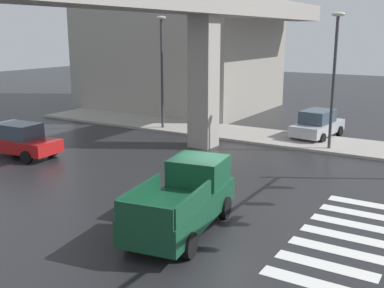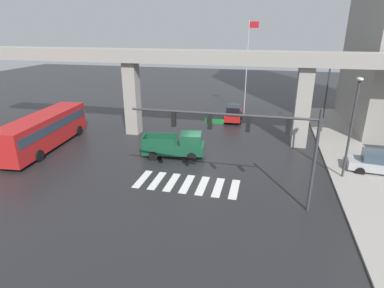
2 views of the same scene
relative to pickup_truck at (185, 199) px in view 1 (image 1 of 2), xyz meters
name	(u,v)px [view 1 (image 1 of 2)]	position (x,y,z in m)	size (l,w,h in m)	color
ground_plane	(211,208)	(2.01, 0.14, -0.99)	(120.00, 120.00, 0.00)	#232326
crosswalk_stripes	(346,236)	(2.01, -4.65, -0.98)	(7.15, 2.80, 0.01)	silver
elevated_overpass	(99,8)	(2.01, 5.15, 6.12)	(50.27, 2.24, 8.35)	#9E9991
sidewalk_east	(279,138)	(13.92, 2.14, -0.91)	(4.00, 36.00, 0.15)	#9E9991
pickup_truck	(185,199)	(0.00, 0.00, 0.00)	(5.33, 2.67, 2.08)	#14472D
sedan_red	(19,140)	(3.31, 12.12, -0.14)	(2.16, 4.40, 1.72)	red
sedan_silver	(318,124)	(15.45, 0.30, -0.14)	(4.47, 2.33, 1.72)	#A8AAAF
street_lamp_near_corner	(335,65)	(12.72, -1.17, 3.57)	(0.44, 0.70, 7.24)	#38383D
street_lamp_mid_block	(162,59)	(12.72, 9.74, 3.57)	(0.44, 0.70, 7.24)	#38383D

